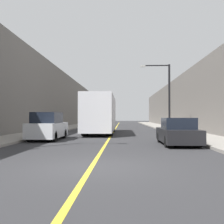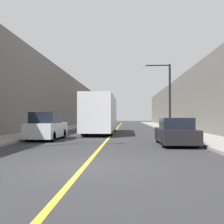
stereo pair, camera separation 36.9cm
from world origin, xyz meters
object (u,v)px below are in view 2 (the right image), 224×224
object	(u,v)px
parked_suv_left	(47,127)
street_lamp_right	(167,92)
bus	(101,114)
car_right_near	(176,133)

from	to	relation	value
parked_suv_left	street_lamp_right	distance (m)	12.93
parked_suv_left	street_lamp_right	world-z (taller)	street_lamp_right
bus	street_lamp_right	xyz separation A→B (m)	(6.44, 1.15, 2.15)
bus	car_right_near	world-z (taller)	bus
parked_suv_left	car_right_near	size ratio (longest dim) A/B	1.03
bus	parked_suv_left	world-z (taller)	bus
parked_suv_left	street_lamp_right	size ratio (longest dim) A/B	0.68
bus	street_lamp_right	size ratio (longest dim) A/B	1.58
parked_suv_left	street_lamp_right	bearing A→B (deg)	40.61
street_lamp_right	car_right_near	bearing A→B (deg)	-96.13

